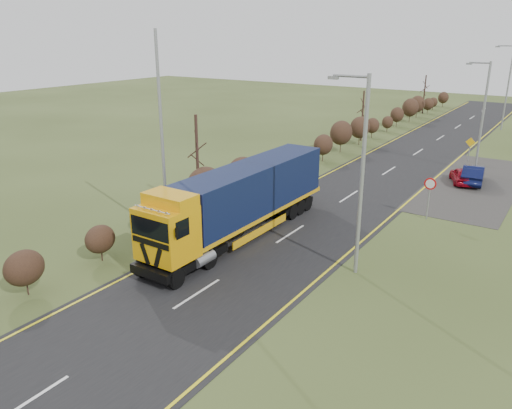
{
  "coord_description": "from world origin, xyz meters",
  "views": [
    {
      "loc": [
        12.5,
        -18.34,
        10.56
      ],
      "look_at": [
        -1.36,
        2.61,
        1.88
      ],
      "focal_mm": 35.0,
      "sensor_mm": 36.0,
      "label": 1
    }
  ],
  "objects_px": {
    "car_red_hatchback": "(462,176)",
    "streetlight_near": "(360,169)",
    "lorry": "(241,198)",
    "car_blue_sedan": "(473,174)",
    "speed_sign": "(430,190)"
  },
  "relations": [
    {
      "from": "car_blue_sedan",
      "to": "lorry",
      "type": "bearing_deg",
      "value": 57.26
    },
    {
      "from": "lorry",
      "to": "car_blue_sedan",
      "type": "xyz_separation_m",
      "value": [
        8.4,
        17.78,
        -1.54
      ]
    },
    {
      "from": "lorry",
      "to": "car_red_hatchback",
      "type": "bearing_deg",
      "value": 66.35
    },
    {
      "from": "lorry",
      "to": "car_blue_sedan",
      "type": "height_order",
      "value": "lorry"
    },
    {
      "from": "car_blue_sedan",
      "to": "speed_sign",
      "type": "height_order",
      "value": "speed_sign"
    },
    {
      "from": "lorry",
      "to": "streetlight_near",
      "type": "distance_m",
      "value": 7.34
    },
    {
      "from": "lorry",
      "to": "car_red_hatchback",
      "type": "height_order",
      "value": "lorry"
    },
    {
      "from": "car_red_hatchback",
      "to": "streetlight_near",
      "type": "xyz_separation_m",
      "value": [
        -0.96,
        -17.89,
        4.36
      ]
    },
    {
      "from": "streetlight_near",
      "to": "speed_sign",
      "type": "height_order",
      "value": "streetlight_near"
    },
    {
      "from": "streetlight_near",
      "to": "speed_sign",
      "type": "distance_m",
      "value": 9.48
    },
    {
      "from": "streetlight_near",
      "to": "speed_sign",
      "type": "relative_size",
      "value": 3.52
    },
    {
      "from": "car_red_hatchback",
      "to": "streetlight_near",
      "type": "distance_m",
      "value": 18.44
    },
    {
      "from": "car_red_hatchback",
      "to": "streetlight_near",
      "type": "height_order",
      "value": "streetlight_near"
    },
    {
      "from": "lorry",
      "to": "speed_sign",
      "type": "xyz_separation_m",
      "value": [
        7.69,
        8.31,
        -0.41
      ]
    },
    {
      "from": "speed_sign",
      "to": "streetlight_near",
      "type": "bearing_deg",
      "value": -95.79
    }
  ]
}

